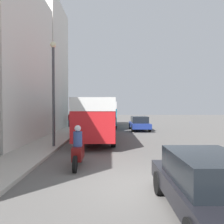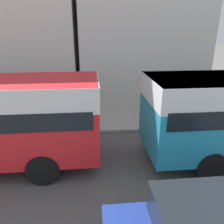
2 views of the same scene
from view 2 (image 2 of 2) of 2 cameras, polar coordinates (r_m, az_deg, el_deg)
The scene contains 1 object.
pedestrian_near_curb at distance 12.17m, azimuth 18.20°, elevation 3.32°, with size 0.33×0.33×1.59m.
Camera 2 is at (4.84, 13.85, 4.45)m, focal length 35.00 mm.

